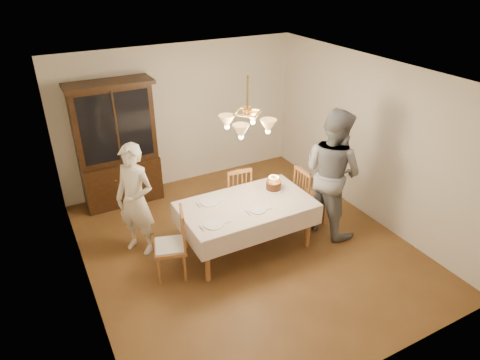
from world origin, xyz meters
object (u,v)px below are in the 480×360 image
elderly_woman (135,200)px  birthday_cake (273,186)px  china_hutch (117,147)px  dining_table (247,208)px  chair_far_side (236,196)px

elderly_woman → birthday_cake: 2.04m
china_hutch → birthday_cake: 2.78m
dining_table → china_hutch: china_hutch is taller
chair_far_side → birthday_cake: chair_far_side is taller
birthday_cake → elderly_woman: bearing=165.3°
chair_far_side → birthday_cake: bearing=-59.4°
china_hutch → birthday_cake: china_hutch is taller
china_hutch → elderly_woman: 1.58m
dining_table → elderly_woman: bearing=153.9°
elderly_woman → birthday_cake: elderly_woman is taller
chair_far_side → birthday_cake: size_ratio=3.33×
chair_far_side → elderly_woman: elderly_woman is taller
elderly_woman → china_hutch: bearing=136.8°
elderly_woman → chair_far_side: bearing=54.5°
dining_table → china_hutch: (-1.26, 2.25, 0.36)m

